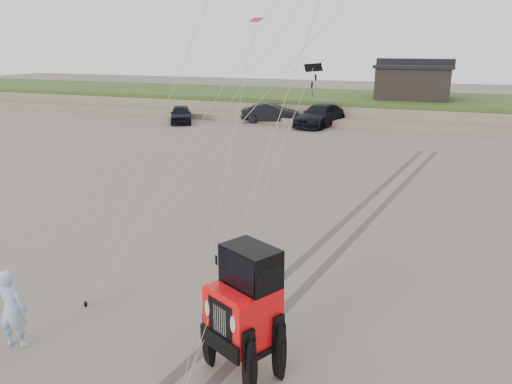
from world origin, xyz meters
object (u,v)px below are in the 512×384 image
truck_a (181,114)px  man (11,309)px  truck_c (320,116)px  jeep (243,325)px  cabin (414,81)px  truck_b (271,113)px

truck_a → man: (12.13, -29.34, 0.19)m
truck_c → jeep: size_ratio=1.02×
cabin → truck_a: size_ratio=1.52×
cabin → truck_a: (-17.61, -9.38, -2.52)m
cabin → truck_b: 12.84m
truck_c → jeep: (5.96, -30.76, 0.21)m
cabin → jeep: bearing=-90.7°
jeep → cabin: bearing=116.7°
cabin → jeep: size_ratio=1.12×
truck_b → man: size_ratio=2.62×
cabin → jeep: cabin is taller
truck_a → man: man is taller
cabin → truck_b: (-10.71, -6.63, -2.46)m
jeep → truck_c: bearing=128.4°
truck_b → jeep: bearing=-172.4°
truck_b → truck_c: truck_c is taller
truck_b → truck_c: 4.29m
cabin → jeep: (-0.49, -37.80, -2.17)m
cabin → man: bearing=-98.1°
truck_c → man: bearing=-75.2°
truck_a → truck_b: 7.42m
truck_a → truck_b: bearing=-6.7°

